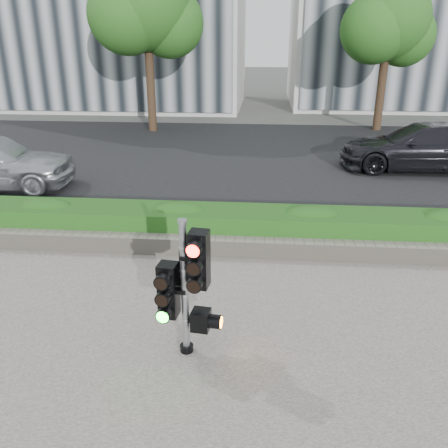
# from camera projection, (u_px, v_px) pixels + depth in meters

# --- Properties ---
(ground) EXTENTS (120.00, 120.00, 0.00)m
(ground) POSITION_uv_depth(u_px,v_px,m) (227.00, 308.00, 7.46)
(ground) COLOR #51514C
(ground) RESTS_ON ground
(sidewalk) EXTENTS (16.00, 11.00, 0.03)m
(sidewalk) POSITION_uv_depth(u_px,v_px,m) (208.00, 430.00, 5.14)
(sidewalk) COLOR #9E9389
(sidewalk) RESTS_ON ground
(road) EXTENTS (60.00, 13.00, 0.02)m
(road) POSITION_uv_depth(u_px,v_px,m) (250.00, 157.00, 16.70)
(road) COLOR black
(road) RESTS_ON ground
(curb) EXTENTS (60.00, 0.25, 0.12)m
(curb) POSITION_uv_depth(u_px,v_px,m) (239.00, 229.00, 10.35)
(curb) COLOR gray
(curb) RESTS_ON ground
(stone_wall) EXTENTS (12.00, 0.32, 0.34)m
(stone_wall) POSITION_uv_depth(u_px,v_px,m) (235.00, 247.00, 9.14)
(stone_wall) COLOR gray
(stone_wall) RESTS_ON sidewalk
(hedge) EXTENTS (12.00, 1.00, 0.68)m
(hedge) POSITION_uv_depth(u_px,v_px,m) (237.00, 226.00, 9.68)
(hedge) COLOR #358428
(hedge) RESTS_ON sidewalk
(tree_left) EXTENTS (4.61, 4.03, 7.34)m
(tree_left) POSITION_uv_depth(u_px,v_px,m) (146.00, 7.00, 19.41)
(tree_left) COLOR black
(tree_left) RESTS_ON ground
(tree_right) EXTENTS (4.10, 3.58, 6.53)m
(tree_right) POSITION_uv_depth(u_px,v_px,m) (388.00, 22.00, 19.73)
(tree_right) COLOR black
(tree_right) RESTS_ON ground
(traffic_signal) EXTENTS (0.68, 0.52, 1.91)m
(traffic_signal) POSITION_uv_depth(u_px,v_px,m) (187.00, 281.00, 6.04)
(traffic_signal) COLOR black
(traffic_signal) RESTS_ON sidewalk
(car_dark) EXTENTS (5.04, 2.13, 1.45)m
(car_dark) POSITION_uv_depth(u_px,v_px,m) (422.00, 147.00, 14.80)
(car_dark) COLOR black
(car_dark) RESTS_ON road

